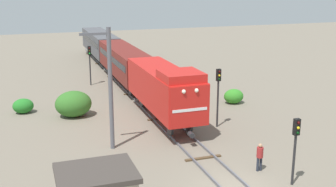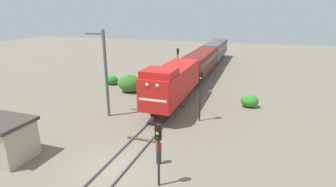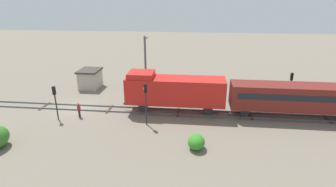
{
  "view_description": "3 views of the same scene",
  "coord_description": "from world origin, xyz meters",
  "px_view_note": "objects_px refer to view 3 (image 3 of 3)",
  "views": [
    {
      "loc": [
        -10.03,
        -18.17,
        10.8
      ],
      "look_at": [
        -0.24,
        10.16,
        2.71
      ],
      "focal_mm": 45.0,
      "sensor_mm": 36.0,
      "label": 1
    },
    {
      "loc": [
        7.78,
        -12.49,
        9.47
      ],
      "look_at": [
        0.43,
        9.13,
        2.33
      ],
      "focal_mm": 28.0,
      "sensor_mm": 36.0,
      "label": 2
    },
    {
      "loc": [
        27.75,
        14.19,
        12.61
      ],
      "look_at": [
        -1.05,
        11.03,
        1.91
      ],
      "focal_mm": 28.0,
      "sensor_mm": 36.0,
      "label": 3
    }
  ],
  "objects_px": {
    "passenger_car_leading": "(296,96)",
    "relay_hut": "(90,79)",
    "traffic_signal_near": "(55,97)",
    "traffic_signal_far": "(291,83)",
    "locomotive": "(174,90)",
    "catenary_mast": "(146,65)",
    "traffic_signal_mid": "(146,97)",
    "worker_near_track": "(79,109)"
  },
  "relations": [
    {
      "from": "worker_near_track",
      "to": "passenger_car_leading",
      "type": "bearing_deg",
      "value": 80.16
    },
    {
      "from": "worker_near_track",
      "to": "traffic_signal_near",
      "type": "bearing_deg",
      "value": -84.87
    },
    {
      "from": "traffic_signal_far",
      "to": "passenger_car_leading",
      "type": "bearing_deg",
      "value": -7.46
    },
    {
      "from": "locomotive",
      "to": "catenary_mast",
      "type": "distance_m",
      "value": 6.7
    },
    {
      "from": "passenger_car_leading",
      "to": "traffic_signal_mid",
      "type": "relative_size",
      "value": 3.12
    },
    {
      "from": "traffic_signal_mid",
      "to": "catenary_mast",
      "type": "bearing_deg",
      "value": -169.3
    },
    {
      "from": "worker_near_track",
      "to": "relay_hut",
      "type": "relative_size",
      "value": 0.49
    },
    {
      "from": "traffic_signal_mid",
      "to": "traffic_signal_far",
      "type": "xyz_separation_m",
      "value": [
        -7.0,
        16.35,
        -0.21
      ]
    },
    {
      "from": "passenger_car_leading",
      "to": "traffic_signal_far",
      "type": "height_order",
      "value": "traffic_signal_far"
    },
    {
      "from": "traffic_signal_mid",
      "to": "traffic_signal_far",
      "type": "bearing_deg",
      "value": 113.18
    },
    {
      "from": "traffic_signal_near",
      "to": "catenary_mast",
      "type": "relative_size",
      "value": 0.47
    },
    {
      "from": "traffic_signal_mid",
      "to": "traffic_signal_far",
      "type": "relative_size",
      "value": 1.08
    },
    {
      "from": "traffic_signal_near",
      "to": "traffic_signal_far",
      "type": "distance_m",
      "value": 27.1
    },
    {
      "from": "locomotive",
      "to": "traffic_signal_near",
      "type": "relative_size",
      "value": 3.06
    },
    {
      "from": "locomotive",
      "to": "passenger_car_leading",
      "type": "distance_m",
      "value": 13.34
    },
    {
      "from": "traffic_signal_mid",
      "to": "relay_hut",
      "type": "xyz_separation_m",
      "value": [
        -10.9,
        -10.4,
        -1.71
      ]
    },
    {
      "from": "worker_near_track",
      "to": "relay_hut",
      "type": "xyz_separation_m",
      "value": [
        -9.9,
        -2.62,
        0.4
      ]
    },
    {
      "from": "traffic_signal_near",
      "to": "traffic_signal_far",
      "type": "xyz_separation_m",
      "value": [
        -6.8,
        26.23,
        0.25
      ]
    },
    {
      "from": "catenary_mast",
      "to": "locomotive",
      "type": "bearing_deg",
      "value": 39.27
    },
    {
      "from": "passenger_car_leading",
      "to": "catenary_mast",
      "type": "relative_size",
      "value": 1.74
    },
    {
      "from": "traffic_signal_near",
      "to": "worker_near_track",
      "type": "relative_size",
      "value": 2.23
    },
    {
      "from": "passenger_car_leading",
      "to": "relay_hut",
      "type": "distance_m",
      "value": 27.35
    },
    {
      "from": "locomotive",
      "to": "traffic_signal_mid",
      "type": "height_order",
      "value": "locomotive"
    },
    {
      "from": "passenger_car_leading",
      "to": "traffic_signal_mid",
      "type": "xyz_separation_m",
      "value": [
        3.4,
        -15.88,
        0.58
      ]
    },
    {
      "from": "traffic_signal_mid",
      "to": "traffic_signal_far",
      "type": "distance_m",
      "value": 17.78
    },
    {
      "from": "locomotive",
      "to": "traffic_signal_far",
      "type": "bearing_deg",
      "value": 104.61
    },
    {
      "from": "traffic_signal_near",
      "to": "locomotive",
      "type": "bearing_deg",
      "value": 104.44
    },
    {
      "from": "traffic_signal_near",
      "to": "passenger_car_leading",
      "type": "bearing_deg",
      "value": 97.08
    },
    {
      "from": "traffic_signal_near",
      "to": "worker_near_track",
      "type": "distance_m",
      "value": 2.8
    },
    {
      "from": "traffic_signal_near",
      "to": "traffic_signal_far",
      "type": "bearing_deg",
      "value": 104.53
    },
    {
      "from": "catenary_mast",
      "to": "traffic_signal_far",
      "type": "bearing_deg",
      "value": 85.34
    },
    {
      "from": "catenary_mast",
      "to": "traffic_signal_near",
      "type": "bearing_deg",
      "value": -45.08
    },
    {
      "from": "traffic_signal_far",
      "to": "traffic_signal_near",
      "type": "bearing_deg",
      "value": -75.47
    },
    {
      "from": "passenger_car_leading",
      "to": "worker_near_track",
      "type": "xyz_separation_m",
      "value": [
        2.4,
        -23.65,
        -1.53
      ]
    },
    {
      "from": "traffic_signal_far",
      "to": "worker_near_track",
      "type": "relative_size",
      "value": 2.45
    },
    {
      "from": "locomotive",
      "to": "catenary_mast",
      "type": "xyz_separation_m",
      "value": [
        -5.06,
        -4.14,
        1.48
      ]
    },
    {
      "from": "traffic_signal_mid",
      "to": "catenary_mast",
      "type": "height_order",
      "value": "catenary_mast"
    },
    {
      "from": "locomotive",
      "to": "traffic_signal_near",
      "type": "xyz_separation_m",
      "value": [
        3.2,
        -12.42,
        -0.13
      ]
    },
    {
      "from": "passenger_car_leading",
      "to": "catenary_mast",
      "type": "distance_m",
      "value": 18.27
    },
    {
      "from": "traffic_signal_far",
      "to": "worker_near_track",
      "type": "height_order",
      "value": "traffic_signal_far"
    },
    {
      "from": "locomotive",
      "to": "traffic_signal_mid",
      "type": "distance_m",
      "value": 4.26
    },
    {
      "from": "relay_hut",
      "to": "worker_near_track",
      "type": "bearing_deg",
      "value": 14.84
    }
  ]
}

